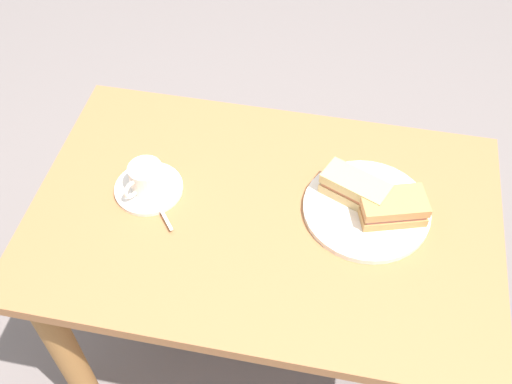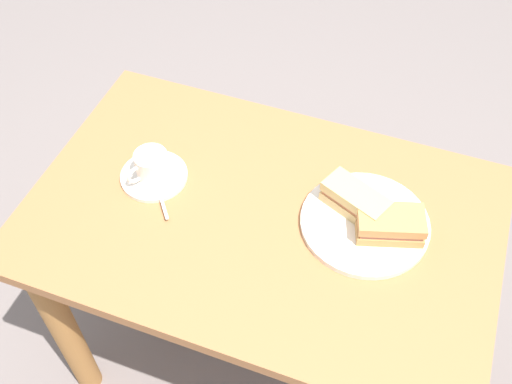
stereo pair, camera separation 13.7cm
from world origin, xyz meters
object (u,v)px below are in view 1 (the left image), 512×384
(coffee_saucer, at_px, (149,188))
(coffee_cup, at_px, (146,177))
(sandwich_back, at_px, (393,207))
(sandwich_plate, at_px, (366,209))
(dining_table, at_px, (264,249))
(sandwich_front, at_px, (355,189))
(spoon, at_px, (160,209))

(coffee_saucer, distance_m, coffee_cup, 0.04)
(sandwich_back, bearing_deg, sandwich_plate, -11.84)
(dining_table, distance_m, sandwich_front, 0.28)
(coffee_saucer, bearing_deg, sandwich_plate, -176.03)
(dining_table, relative_size, sandwich_front, 6.44)
(coffee_saucer, bearing_deg, sandwich_front, -172.72)
(sandwich_plate, distance_m, coffee_cup, 0.50)
(sandwich_plate, xyz_separation_m, sandwich_front, (0.03, -0.02, 0.04))
(dining_table, relative_size, sandwich_back, 6.60)
(sandwich_front, height_order, coffee_saucer, sandwich_front)
(sandwich_front, distance_m, sandwich_back, 0.09)
(sandwich_plate, height_order, sandwich_front, sandwich_front)
(sandwich_plate, bearing_deg, sandwich_back, 168.16)
(sandwich_back, xyz_separation_m, spoon, (0.51, 0.08, -0.03))
(coffee_saucer, distance_m, spoon, 0.07)
(spoon, bearing_deg, coffee_saucer, -51.26)
(dining_table, height_order, coffee_cup, coffee_cup)
(sandwich_plate, distance_m, coffee_saucer, 0.50)
(sandwich_plate, height_order, coffee_cup, coffee_cup)
(sandwich_plate, bearing_deg, coffee_saucer, 3.97)
(sandwich_front, distance_m, spoon, 0.44)
(spoon, bearing_deg, coffee_cup, -49.84)
(dining_table, relative_size, sandwich_plate, 3.70)
(sandwich_front, bearing_deg, sandwich_back, 157.12)
(dining_table, xyz_separation_m, coffee_saucer, (0.27, -0.01, 0.15))
(sandwich_back, bearing_deg, dining_table, 7.75)
(sandwich_back, xyz_separation_m, coffee_cup, (0.55, 0.03, 0.00))
(dining_table, height_order, coffee_saucer, coffee_saucer)
(sandwich_front, bearing_deg, spoon, 15.58)
(sandwich_plate, xyz_separation_m, sandwich_back, (-0.05, 0.01, 0.03))
(sandwich_plate, distance_m, sandwich_back, 0.06)
(dining_table, bearing_deg, sandwich_front, -158.96)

